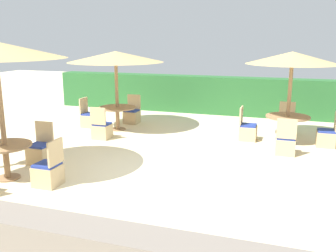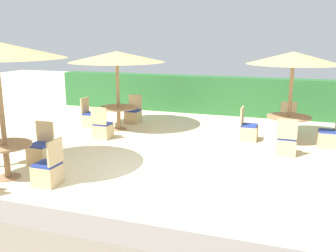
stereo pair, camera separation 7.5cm
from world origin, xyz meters
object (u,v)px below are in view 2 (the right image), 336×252
patio_chair_back_right_east (328,137)px  patio_chair_back_left_west (91,119)px  patio_chair_back_right_south (286,144)px  patio_chair_front_left_east (48,172)px  round_table_back_right (289,121)px  patio_chair_back_right_west (248,131)px  patio_chair_back_left_north (133,115)px  parasol_back_left (117,57)px  round_table_back_left (118,111)px  patio_chair_front_left_north (41,151)px  patio_chair_back_right_north (287,125)px  round_table_front_left (6,152)px  patio_chair_back_left_south (103,129)px  parasol_back_right (293,58)px

patio_chair_back_right_east → patio_chair_back_left_west: bearing=89.9°
patio_chair_back_right_south → patio_chair_front_left_east: bearing=-141.0°
round_table_back_right → patio_chair_back_right_west: patio_chair_back_right_west is taller
patio_chair_back_right_south → patio_chair_back_right_west: 1.47m
patio_chair_back_left_west → patio_chair_back_left_north: same height
parasol_back_left → round_table_back_left: (0.00, 0.00, -1.65)m
patio_chair_front_left_north → patio_chair_back_right_south: bearing=-155.5°
patio_chair_back_right_north → round_table_front_left: bearing=46.4°
patio_chair_back_left_south → round_table_front_left: bearing=-96.2°
patio_chair_back_right_south → round_table_back_left: 5.10m
patio_chair_back_left_south → patio_chair_back_left_north: bearing=89.6°
parasol_back_right → patio_chair_back_left_south: 5.49m
parasol_back_right → patio_chair_back_right_east: (1.00, -0.05, -2.01)m
patio_chair_back_left_west → patio_chair_back_right_north: bearing=100.0°
patio_chair_front_left_east → patio_chair_back_right_west: bearing=-35.8°
parasol_back_left → patio_chair_front_left_east: size_ratio=3.09×
patio_chair_back_left_north → patio_chair_back_right_west: bearing=166.2°
patio_chair_back_left_north → round_table_back_left: bearing=87.5°
patio_chair_back_right_south → patio_chair_back_left_north: size_ratio=1.00×
round_table_back_right → round_table_front_left: size_ratio=1.12×
patio_chair_back_right_east → patio_chair_front_left_north: size_ratio=1.00×
patio_chair_back_left_west → patio_chair_front_left_north: same height
patio_chair_back_right_north → patio_chair_front_left_north: same height
patio_chair_front_left_north → patio_chair_back_left_west: bearing=-78.2°
round_table_front_left → patio_chair_front_left_east: 1.06m
parasol_back_right → patio_chair_front_left_east: 6.61m
patio_chair_back_right_east → parasol_back_left: size_ratio=0.32×
parasol_back_left → patio_chair_back_left_south: bearing=-88.4°
parasol_back_right → patio_chair_back_left_west: 6.34m
patio_chair_back_right_east → parasol_back_left: bearing=90.4°
patio_chair_back_left_south → round_table_back_left: bearing=91.6°
round_table_back_left → patio_chair_front_left_north: bearing=-95.0°
parasol_back_right → patio_chair_back_right_west: bearing=-177.0°
patio_chair_back_right_west → round_table_back_right: bearing=93.0°
patio_chair_back_right_east → round_table_front_left: (-6.33, -4.49, 0.30)m
patio_chair_back_right_south → patio_chair_back_left_west: same height
patio_chair_front_left_east → patio_chair_back_right_south: bearing=-51.0°
parasol_back_left → patio_chair_front_left_east: 4.95m
patio_chair_back_right_south → round_table_back_left: (-4.99, 1.00, 0.31)m
round_table_back_left → patio_chair_front_left_east: patio_chair_front_left_east is taller
patio_chair_back_left_south → patio_chair_front_left_north: (-0.33, -2.32, 0.00)m
round_table_back_left → patio_chair_front_left_east: bearing=-81.3°
patio_chair_back_left_south → patio_chair_front_left_north: same height
round_table_front_left → patio_chair_front_left_north: patio_chair_front_left_north is taller
patio_chair_back_left_north → round_table_front_left: bearing=86.1°
patio_chair_back_right_east → patio_chair_back_right_south: same height
patio_chair_back_right_east → patio_chair_back_left_west: (-7.02, 0.01, 0.00)m
parasol_back_left → patio_chair_back_right_south: bearing=-11.3°
parasol_back_right → patio_chair_back_left_west: size_ratio=2.63×
round_table_back_right → patio_chair_back_left_south: size_ratio=1.25×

